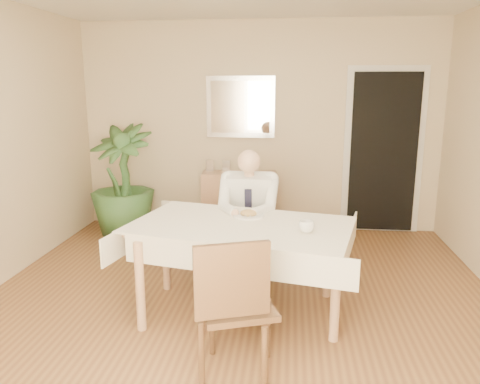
# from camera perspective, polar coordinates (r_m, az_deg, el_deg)

# --- Properties ---
(room) EXTENTS (5.00, 5.02, 2.60)m
(room) POSITION_cam_1_polar(r_m,az_deg,el_deg) (3.49, -0.63, 4.32)
(room) COLOR brown
(room) RESTS_ON ground
(window) EXTENTS (1.34, 0.04, 1.44)m
(window) POSITION_cam_1_polar(r_m,az_deg,el_deg) (1.11, -16.26, -7.40)
(window) COLOR beige
(window) RESTS_ON room
(doorway) EXTENTS (0.96, 0.07, 2.10)m
(doorway) POSITION_cam_1_polar(r_m,az_deg,el_deg) (6.05, 17.06, 4.57)
(doorway) COLOR beige
(doorway) RESTS_ON ground
(mirror) EXTENTS (0.86, 0.04, 0.76)m
(mirror) POSITION_cam_1_polar(r_m,az_deg,el_deg) (5.94, 0.05, 10.32)
(mirror) COLOR silver
(mirror) RESTS_ON room
(dining_table) EXTENTS (1.93, 1.38, 0.75)m
(dining_table) POSITION_cam_1_polar(r_m,az_deg,el_deg) (3.72, 0.12, -5.15)
(dining_table) COLOR #A47C58
(dining_table) RESTS_ON ground
(chair_far) EXTENTS (0.46, 0.46, 0.87)m
(chair_far) POSITION_cam_1_polar(r_m,az_deg,el_deg) (4.61, 1.28, -3.94)
(chair_far) COLOR #3E2514
(chair_far) RESTS_ON ground
(chair_near) EXTENTS (0.57, 0.58, 0.95)m
(chair_near) POSITION_cam_1_polar(r_m,az_deg,el_deg) (2.92, -0.66, -13.19)
(chair_near) COLOR #3E2514
(chair_near) RESTS_ON ground
(seated_man) EXTENTS (0.48, 0.72, 1.24)m
(seated_man) POSITION_cam_1_polar(r_m,az_deg,el_deg) (4.28, 0.97, -2.40)
(seated_man) COLOR silver
(seated_man) RESTS_ON ground
(plate) EXTENTS (0.26, 0.26, 0.02)m
(plate) POSITION_cam_1_polar(r_m,az_deg,el_deg) (3.89, 1.05, -2.89)
(plate) COLOR white
(plate) RESTS_ON dining_table
(food) EXTENTS (0.14, 0.14, 0.06)m
(food) POSITION_cam_1_polar(r_m,az_deg,el_deg) (3.89, 1.05, -2.58)
(food) COLOR olive
(food) RESTS_ON dining_table
(knife) EXTENTS (0.01, 0.13, 0.01)m
(knife) POSITION_cam_1_polar(r_m,az_deg,el_deg) (3.83, 1.56, -2.90)
(knife) COLOR silver
(knife) RESTS_ON dining_table
(fork) EXTENTS (0.01, 0.13, 0.01)m
(fork) POSITION_cam_1_polar(r_m,az_deg,el_deg) (3.84, 0.37, -2.87)
(fork) COLOR silver
(fork) RESTS_ON dining_table
(coffee_mug) EXTENTS (0.14, 0.14, 0.09)m
(coffee_mug) POSITION_cam_1_polar(r_m,az_deg,el_deg) (3.51, 8.11, -4.19)
(coffee_mug) COLOR white
(coffee_mug) RESTS_ON dining_table
(sideboard) EXTENTS (0.95, 0.37, 0.74)m
(sideboard) POSITION_cam_1_polar(r_m,az_deg,el_deg) (5.96, -0.11, -1.13)
(sideboard) COLOR #A47C58
(sideboard) RESTS_ON ground
(photo_frame_left) EXTENTS (0.10, 0.02, 0.14)m
(photo_frame_left) POSITION_cam_1_polar(r_m,az_deg,el_deg) (5.99, -3.70, 3.24)
(photo_frame_left) COLOR silver
(photo_frame_left) RESTS_ON sideboard
(photo_frame_center) EXTENTS (0.10, 0.02, 0.14)m
(photo_frame_center) POSITION_cam_1_polar(r_m,az_deg,el_deg) (5.96, -1.69, 3.21)
(photo_frame_center) COLOR silver
(photo_frame_center) RESTS_ON sideboard
(photo_frame_right) EXTENTS (0.10, 0.02, 0.14)m
(photo_frame_right) POSITION_cam_1_polar(r_m,az_deg,el_deg) (5.86, 0.97, 3.04)
(photo_frame_right) COLOR silver
(photo_frame_right) RESTS_ON sideboard
(potted_palm) EXTENTS (0.93, 0.93, 1.36)m
(potted_palm) POSITION_cam_1_polar(r_m,az_deg,el_deg) (5.87, -14.15, 1.35)
(potted_palm) COLOR #2E5325
(potted_palm) RESTS_ON ground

